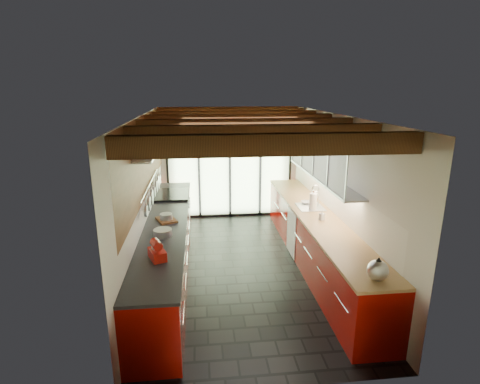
{
  "coord_description": "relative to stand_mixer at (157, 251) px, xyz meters",
  "views": [
    {
      "loc": [
        -0.7,
        -5.89,
        3.03
      ],
      "look_at": [
        -0.01,
        0.4,
        1.25
      ],
      "focal_mm": 28.0,
      "sensor_mm": 36.0,
      "label": 1
    }
  ],
  "objects": [
    {
      "name": "paper_towel",
      "position": [
        2.54,
        1.68,
        0.05
      ],
      "size": [
        0.18,
        0.18,
        0.36
      ],
      "color": "white",
      "rests_on": "right_counter"
    },
    {
      "name": "ceiling_beams",
      "position": [
        1.27,
        1.82,
        1.44
      ],
      "size": [
        3.14,
        5.06,
        4.9
      ],
      "color": "#593316",
      "rests_on": "ground"
    },
    {
      "name": "left_counter",
      "position": [
        -0.01,
        1.44,
        -0.56
      ],
      "size": [
        0.68,
        5.0,
        0.92
      ],
      "color": "#930C06",
      "rests_on": "ground"
    },
    {
      "name": "sink_assembly",
      "position": [
        2.56,
        1.84,
        -0.07
      ],
      "size": [
        0.45,
        0.52,
        0.43
      ],
      "color": "silver",
      "rests_on": "right_counter"
    },
    {
      "name": "range_stove",
      "position": [
        -0.01,
        2.89,
        -0.56
      ],
      "size": [
        0.66,
        0.9,
        0.97
      ],
      "color": "silver",
      "rests_on": "ground"
    },
    {
      "name": "cutting_board",
      "position": [
        0.0,
        1.42,
        -0.09
      ],
      "size": [
        0.39,
        0.45,
        0.03
      ],
      "primitive_type": "cube",
      "rotation": [
        0.0,
        0.0,
        0.39
      ],
      "color": "brown",
      "rests_on": "left_counter"
    },
    {
      "name": "kettle",
      "position": [
        2.54,
        -0.81,
        0.02
      ],
      "size": [
        0.26,
        0.31,
        0.29
      ],
      "color": "silver",
      "rests_on": "right_counter"
    },
    {
      "name": "stand_mixer",
      "position": [
        0.0,
        0.0,
        0.0
      ],
      "size": [
        0.27,
        0.34,
        0.27
      ],
      "color": "red",
      "rests_on": "left_counter"
    },
    {
      "name": "pot_large",
      "position": [
        0.0,
        1.39,
        -0.04
      ],
      "size": [
        0.21,
        0.21,
        0.13
      ],
      "primitive_type": "cylinder",
      "rotation": [
        0.0,
        0.0,
        0.08
      ],
      "color": "silver",
      "rests_on": "left_counter"
    },
    {
      "name": "room_shell",
      "position": [
        1.27,
        1.44,
        0.63
      ],
      "size": [
        5.5,
        5.5,
        5.5
      ],
      "color": "silver",
      "rests_on": "ground"
    },
    {
      "name": "pot_small",
      "position": [
        0.0,
        0.76,
        -0.05
      ],
      "size": [
        0.32,
        0.32,
        0.1
      ],
      "primitive_type": "cylinder",
      "rotation": [
        0.0,
        0.0,
        -0.23
      ],
      "color": "silver",
      "rests_on": "left_counter"
    },
    {
      "name": "bowl",
      "position": [
        2.54,
        2.06,
        -0.08
      ],
      "size": [
        0.22,
        0.22,
        0.05
      ],
      "primitive_type": "imported",
      "rotation": [
        0.0,
        0.0,
        -0.12
      ],
      "color": "silver",
      "rests_on": "right_counter"
    },
    {
      "name": "left_wall_fixtures",
      "position": [
        -0.2,
        1.73,
        0.76
      ],
      "size": [
        0.28,
        2.6,
        0.96
      ],
      "color": "silver",
      "rests_on": "ground"
    },
    {
      "name": "soap_bottle",
      "position": [
        2.54,
        1.17,
        -0.02
      ],
      "size": [
        0.1,
        0.1,
        0.17
      ],
      "primitive_type": "imported",
      "rotation": [
        0.0,
        0.0,
        0.36
      ],
      "color": "silver",
      "rests_on": "right_counter"
    },
    {
      "name": "right_counter",
      "position": [
        2.54,
        1.44,
        -0.56
      ],
      "size": [
        0.68,
        5.0,
        0.92
      ],
      "color": "#930C06",
      "rests_on": "ground"
    },
    {
      "name": "upper_cabinets_right",
      "position": [
        2.7,
        1.74,
        0.82
      ],
      "size": [
        0.34,
        3.0,
        3.0
      ],
      "color": "silver",
      "rests_on": "ground"
    },
    {
      "name": "ground",
      "position": [
        1.27,
        1.44,
        -1.03
      ],
      "size": [
        5.5,
        5.5,
        0.0
      ],
      "primitive_type": "plane",
      "color": "black",
      "rests_on": "ground"
    },
    {
      "name": "glass_door",
      "position": [
        1.27,
        4.14,
        0.63
      ],
      "size": [
        2.95,
        0.1,
        2.9
      ],
      "color": "#C6EAAD",
      "rests_on": "ground"
    }
  ]
}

